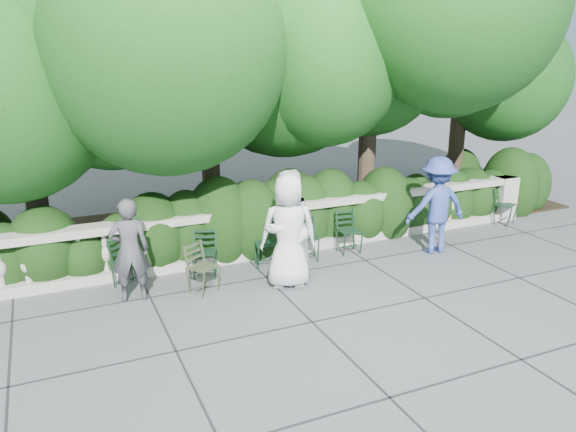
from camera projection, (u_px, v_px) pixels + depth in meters
name	position (u px, v px, depth m)	size (l,w,h in m)	color
ground	(313.00, 290.00, 9.23)	(90.00, 90.00, 0.00)	#4E5055
balustrade	(271.00, 231.00, 10.66)	(12.00, 0.44, 1.00)	#9E998E
shrub_hedge	(250.00, 236.00, 11.85)	(15.00, 2.60, 1.70)	black
tree_canopy	(275.00, 40.00, 11.13)	(15.04, 6.52, 6.78)	#3F3023
chair_a	(205.00, 280.00, 9.64)	(0.44, 0.48, 0.84)	black
chair_b	(135.00, 289.00, 9.28)	(0.44, 0.48, 0.84)	black
chair_c	(268.00, 270.00, 10.08)	(0.44, 0.48, 0.84)	black
chair_d	(308.00, 263.00, 10.40)	(0.44, 0.48, 0.84)	black
chair_e	(352.00, 255.00, 10.79)	(0.44, 0.48, 0.84)	black
chair_f	(510.00, 225.00, 12.58)	(0.44, 0.48, 0.84)	black
chair_weathered	(211.00, 295.00, 9.07)	(0.44, 0.48, 0.84)	black
person_businessman	(289.00, 231.00, 9.16)	(0.93, 0.60, 1.90)	silver
person_woman_grey	(130.00, 250.00, 8.65)	(0.61, 0.40, 1.66)	#403F44
person_casual_man	(287.00, 227.00, 9.31)	(0.94, 0.73, 1.94)	silver
person_older_blue	(436.00, 205.00, 10.69)	(1.21, 0.70, 1.87)	#2F428E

